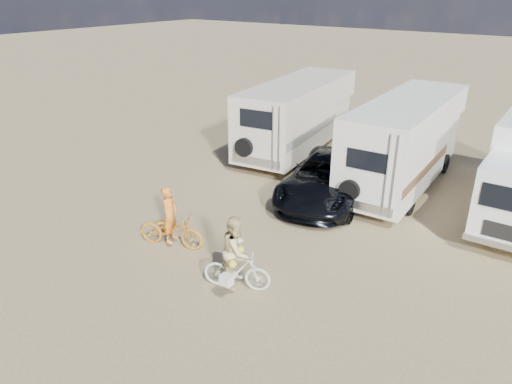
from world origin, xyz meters
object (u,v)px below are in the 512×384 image
Objects in this scene: rv_main at (405,144)px; bike_man at (171,230)px; cooler at (340,195)px; dark_suv at (328,178)px; crate at (406,202)px; rv_left at (298,117)px; rider_man at (170,220)px; bike_woman at (237,270)px; rider_woman at (237,257)px.

bike_man is (-3.74, -8.38, -1.12)m from rv_main.
dark_suv is at bearing -164.15° from cooler.
dark_suv is 11.73× the size of crate.
rv_left is 9.75m from bike_man.
rv_left is at bearing -8.79° from rider_man.
rv_main reaches higher than bike_woman.
bike_woman reaches higher than cooler.
rider_woman is (0.00, 0.00, 0.39)m from bike_woman.
cooler is (0.46, 0.10, -0.56)m from dark_suv.
crate is (4.61, 6.64, -0.33)m from bike_man.
rv_main reaches higher than rider_woman.
rider_woman is at bearing -98.23° from rv_main.
rider_woman is (-0.90, -8.93, -0.73)m from rv_main.
rider_woman is (2.84, -0.55, 0.07)m from rider_man.
bike_woman is at bearing -103.82° from crate.
rv_left reaches higher than bike_man.
bike_man is at bearing -0.00° from rider_man.
rv_main is at bearing -27.84° from rider_woman.
rv_left is 11.06m from rider_woman.
rider_woman is (2.84, -0.55, 0.39)m from bike_man.
bike_woman is (4.44, -10.11, -1.05)m from rv_left.
dark_suv reaches higher than bike_man.
dark_suv reaches higher than cooler.
bike_woman is (-0.90, -8.93, -1.12)m from rv_main.
rv_main reaches higher than rider_man.
crate is (6.21, -2.92, -1.38)m from rv_left.
rider_man reaches higher than crate.
rv_main is 9.22m from rider_man.
bike_woman is (0.78, -6.20, -0.26)m from dark_suv.
rider_man is 3.11× the size of cooler.
rv_main is 2.43m from crate.
bike_man is at bearing 56.99° from rider_woman.
dark_suv is (-1.67, -2.73, -0.86)m from rv_main.
bike_man is 0.32m from rider_man.
crate is (2.54, 0.99, -0.59)m from dark_suv.
bike_man is 2.92m from rider_woman.
dark_suv is 0.74m from cooler.
cooler is (2.53, 5.76, -0.30)m from bike_man.
crate is (2.08, 0.89, -0.02)m from cooler.
bike_man is 3.65× the size of cooler.
crate is at bearing -65.86° from rv_main.
rv_main is 9.25m from bike_man.
rv_left reaches higher than cooler.
rider_man is (-3.74, -8.38, -0.80)m from rv_main.
rv_main is 3.22m from cooler.
dark_suv is 6.26m from bike_woman.
bike_man is (1.60, -9.56, -1.05)m from rv_left.
rider_man is 3.51× the size of crate.
rider_man is (0.00, 0.00, 0.32)m from bike_man.
bike_man is 1.13× the size of bike_woman.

